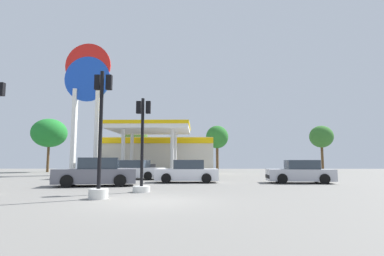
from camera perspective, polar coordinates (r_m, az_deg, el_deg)
name	(u,v)px	position (r m, az deg, el deg)	size (l,w,h in m)	color
ground_plane	(147,201)	(10.75, -8.53, -13.44)	(90.00, 90.00, 0.00)	slate
gas_station	(158,153)	(33.56, -6.35, -4.79)	(11.87, 12.22, 4.74)	beige
station_pole_sign	(87,89)	(33.17, -19.11, 7.01)	(4.70, 0.56, 13.55)	white
car_0	(97,173)	(17.78, -17.48, -8.08)	(4.61, 2.63, 1.55)	black
car_1	(187,172)	(19.76, -0.94, -8.31)	(4.04, 1.87, 1.44)	black
car_2	(136,171)	(23.60, -10.40, -7.87)	(4.27, 2.47, 1.44)	black
car_3	(300,173)	(20.37, 19.63, -7.90)	(4.10, 2.06, 1.43)	black
traffic_signal_1	(100,153)	(11.73, -16.90, -4.51)	(0.70, 0.71, 4.74)	silver
traffic_signal_2	(142,158)	(13.81, -9.36, -5.53)	(0.77, 0.77, 4.21)	silver
tree_0	(49,133)	(42.69, -25.24, -0.87)	(4.36, 4.36, 6.75)	brown
tree_1	(135,137)	(40.91, -10.61, -1.69)	(3.24, 3.24, 5.96)	brown
tree_2	(217,137)	(39.47, 4.74, -1.76)	(2.89, 2.89, 5.95)	brown
tree_3	(321,137)	(41.72, 23.14, -1.55)	(2.91, 2.91, 5.84)	brown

